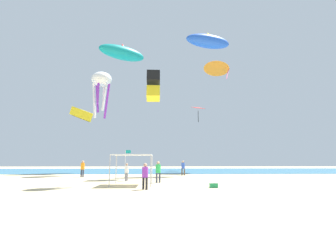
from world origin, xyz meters
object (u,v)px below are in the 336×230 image
Objects in this scene: person_rightmost at (145,174)px; kite_box_black at (153,86)px; cooler_box at (214,185)px; kite_inflatable_teal at (122,53)px; kite_delta_orange at (217,67)px; kite_parafoil_yellow at (81,114)px; kite_octopus_white at (101,82)px; canopy_tent at (133,156)px; person_leftmost at (83,167)px; kite_diamond_red at (198,109)px; banner_flag at (126,161)px; person_central at (158,170)px; kite_inflatable_blue at (208,41)px; person_far_shore at (183,167)px; person_near_tent at (127,171)px.

kite_box_black reaches higher than person_rightmost.
person_rightmost reaches higher than cooler_box.
kite_inflatable_teal is 17.08m from kite_delta_orange.
kite_parafoil_yellow is 0.66× the size of kite_delta_orange.
kite_inflatable_teal is at bearing 146.31° from person_rightmost.
kite_octopus_white is (3.49, -2.86, 4.16)m from kite_parafoil_yellow.
canopy_tent is 20.35m from kite_parafoil_yellow.
person_leftmost is 0.60× the size of kite_diamond_red.
kite_inflatable_teal is at bearing 102.39° from banner_flag.
kite_inflatable_teal is 17.70m from kite_diamond_red.
kite_box_black is (2.88, 0.39, 8.62)m from banner_flag.
kite_diamond_red is at bearing -143.05° from person_central.
kite_delta_orange reaches higher than kite_diamond_red.
kite_inflatable_blue is at bearing 57.86° from canopy_tent.
kite_inflatable_teal reaches higher than kite_inflatable_blue.
kite_inflatable_teal reaches higher than banner_flag.
person_leftmost is at bearing 125.42° from canopy_tent.
kite_inflatable_teal is at bearing -107.98° from person_central.
canopy_tent is 3.39m from person_rightmost.
kite_octopus_white reaches higher than person_leftmost.
person_far_shore is at bearing -143.26° from person_central.
person_leftmost is 0.25× the size of kite_inflatable_blue.
kite_octopus_white is (-15.69, -13.65, 0.97)m from kite_diamond_red.
banner_flag is at bearing -130.23° from kite_octopus_white.
person_near_tent is 28.01m from kite_diamond_red.
person_rightmost is 0.57× the size of banner_flag.
kite_parafoil_yellow is at bearing 161.83° from person_rightmost.
person_near_tent is 17.26m from kite_parafoil_yellow.
kite_inflatable_blue reaches higher than kite_octopus_white.
kite_diamond_red is 20.82m from kite_octopus_white.
kite_octopus_white is at bearing -131.14° from kite_inflatable_teal.
person_leftmost is at bearing 165.61° from person_rightmost.
kite_diamond_red is at bearing 60.86° from banner_flag.
person_far_shore is 19.04m from kite_diamond_red.
canopy_tent is 7.80m from banner_flag.
kite_box_black is 0.54× the size of kite_octopus_white.
person_near_tent reaches higher than cooler_box.
canopy_tent is at bearing -78.58° from banner_flag.
canopy_tent is 1.02× the size of banner_flag.
person_rightmost is 4.98m from cooler_box.
person_far_shore is at bearing 52.79° from kite_diamond_red.
kite_octopus_white is (-15.48, -0.97, -6.82)m from kite_inflatable_blue.
cooler_box is at bearing -113.79° from person_near_tent.
kite_inflatable_blue is at bearing 33.56° from banner_flag.
person_rightmost is (7.92, -12.40, -0.08)m from person_leftmost.
kite_octopus_white is at bearing -14.97° from kite_parafoil_yellow.
person_central is 0.29× the size of kite_delta_orange.
canopy_tent is at bearing 8.75° from person_central.
canopy_tent is 0.36× the size of kite_inflatable_teal.
cooler_box is at bearing 114.09° from kite_box_black.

